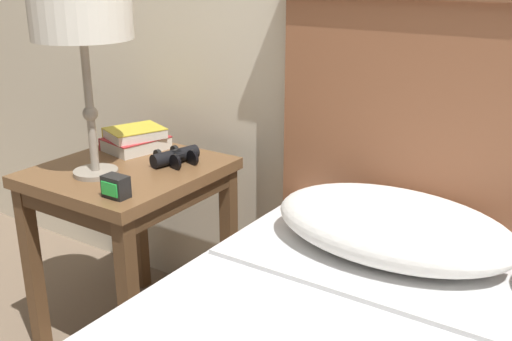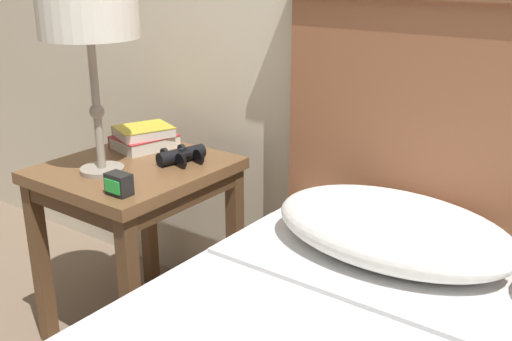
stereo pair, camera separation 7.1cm
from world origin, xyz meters
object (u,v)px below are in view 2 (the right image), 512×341
book_on_nightstand (144,142)px  book_stacked_on_top (143,131)px  alarm_clock (119,184)px  table_lamp (88,9)px  nightstand (136,191)px  binoculars_pair (182,155)px

book_on_nightstand → book_stacked_on_top: (0.00, -0.00, 0.04)m
book_on_nightstand → alarm_clock: alarm_clock is taller
table_lamp → nightstand: bearing=75.8°
book_on_nightstand → binoculars_pair: bearing=-10.3°
binoculars_pair → alarm_clock: bearing=-79.9°
book_stacked_on_top → book_on_nightstand: bearing=121.8°
table_lamp → binoculars_pair: 0.51m
table_lamp → alarm_clock: (0.18, -0.09, -0.44)m
book_on_nightstand → alarm_clock: bearing=-52.6°
table_lamp → alarm_clock: bearing=-27.3°
table_lamp → book_on_nightstand: size_ratio=2.65×
table_lamp → alarm_clock: size_ratio=8.23×
alarm_clock → binoculars_pair: bearing=100.1°
book_stacked_on_top → alarm_clock: 0.43m
book_on_nightstand → binoculars_pair: (0.21, -0.04, 0.00)m
binoculars_pair → book_stacked_on_top: bearing=170.0°
nightstand → book_on_nightstand: book_on_nightstand is taller
nightstand → book_on_nightstand: 0.21m
table_lamp → book_on_nightstand: bearing=107.6°
book_stacked_on_top → binoculars_pair: size_ratio=1.30×
table_lamp → book_on_nightstand: table_lamp is taller
book_on_nightstand → alarm_clock: (0.26, -0.34, 0.01)m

